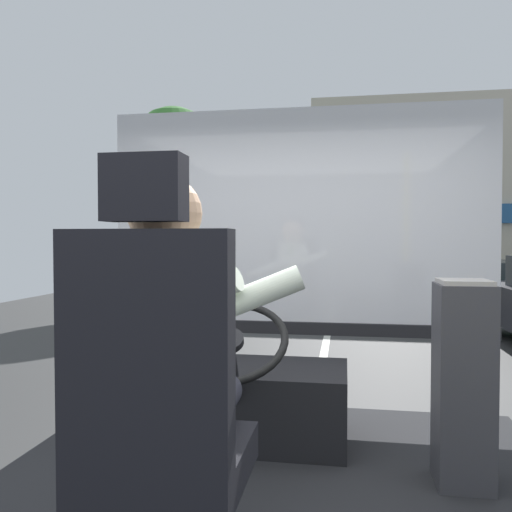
{
  "coord_description": "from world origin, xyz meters",
  "views": [
    {
      "loc": [
        0.3,
        -1.81,
        1.73
      ],
      "look_at": [
        -0.32,
        1.84,
        1.61
      ],
      "focal_mm": 36.8,
      "sensor_mm": 36.0,
      "label": 1
    }
  ],
  "objects_px": {
    "steering_console": "(244,399)",
    "parked_car_green": "(483,284)",
    "fare_box": "(463,383)",
    "bus_driver": "(171,340)",
    "driver_seat": "(159,420)"
  },
  "relations": [
    {
      "from": "bus_driver",
      "to": "steering_console",
      "type": "distance_m",
      "value": 1.32
    },
    {
      "from": "bus_driver",
      "to": "fare_box",
      "type": "relative_size",
      "value": 0.9
    },
    {
      "from": "fare_box",
      "to": "steering_console",
      "type": "bearing_deg",
      "value": 162.15
    },
    {
      "from": "parked_car_green",
      "to": "fare_box",
      "type": "bearing_deg",
      "value": -104.26
    },
    {
      "from": "driver_seat",
      "to": "bus_driver",
      "type": "bearing_deg",
      "value": 90.0
    },
    {
      "from": "driver_seat",
      "to": "fare_box",
      "type": "bearing_deg",
      "value": 42.83
    },
    {
      "from": "steering_console",
      "to": "parked_car_green",
      "type": "bearing_deg",
      "value": 70.41
    },
    {
      "from": "steering_console",
      "to": "fare_box",
      "type": "distance_m",
      "value": 1.13
    },
    {
      "from": "bus_driver",
      "to": "steering_console",
      "type": "height_order",
      "value": "bus_driver"
    },
    {
      "from": "steering_console",
      "to": "parked_car_green",
      "type": "height_order",
      "value": "steering_console"
    },
    {
      "from": "driver_seat",
      "to": "fare_box",
      "type": "height_order",
      "value": "driver_seat"
    },
    {
      "from": "driver_seat",
      "to": "steering_console",
      "type": "bearing_deg",
      "value": 90.0
    },
    {
      "from": "bus_driver",
      "to": "parked_car_green",
      "type": "relative_size",
      "value": 0.19
    },
    {
      "from": "bus_driver",
      "to": "parked_car_green",
      "type": "height_order",
      "value": "bus_driver"
    },
    {
      "from": "driver_seat",
      "to": "fare_box",
      "type": "relative_size",
      "value": 1.44
    }
  ]
}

